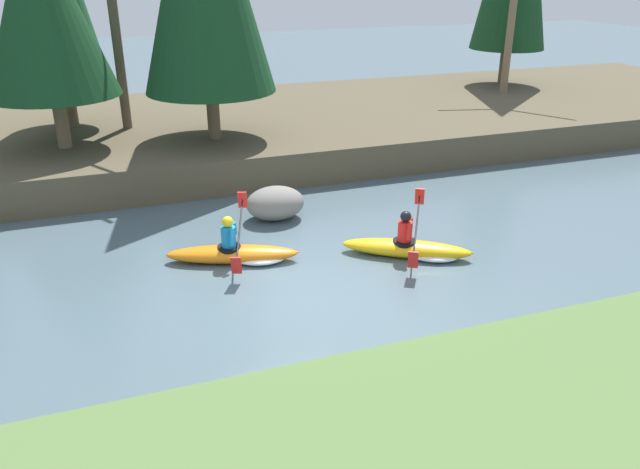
# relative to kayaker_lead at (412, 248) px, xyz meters

# --- Properties ---
(ground_plane) EXTENTS (90.00, 90.00, 0.00)m
(ground_plane) POSITION_rel_kayaker_lead_xyz_m (-2.91, -0.71, -0.20)
(ground_plane) COLOR #4C606B
(riverbank_far) EXTENTS (44.00, 9.94, 0.97)m
(riverbank_far) POSITION_rel_kayaker_lead_xyz_m (-2.91, 9.80, 0.29)
(riverbank_far) COLOR brown
(riverbank_far) RESTS_ON ground
(conifer_tree_mid_left) EXTENTS (3.39, 3.39, 6.09)m
(conifer_tree_mid_left) POSITION_rel_kayaker_lead_xyz_m (-6.79, 7.63, 4.52)
(conifer_tree_mid_left) COLOR #7A664C
(conifer_tree_mid_left) RESTS_ON riverbank_far
(bare_tree_mid_upstream) EXTENTS (3.56, 3.52, 6.46)m
(bare_tree_mid_upstream) POSITION_rel_kayaker_lead_xyz_m (-5.00, 9.34, 3.82)
(bare_tree_mid_upstream) COLOR brown
(bare_tree_mid_upstream) RESTS_ON riverbank_far
(bare_tree_mid_downstream) EXTENTS (3.50, 3.45, 6.34)m
(bare_tree_mid_downstream) POSITION_rel_kayaker_lead_xyz_m (9.14, 10.17, 3.76)
(bare_tree_mid_downstream) COLOR #7A664C
(bare_tree_mid_downstream) RESTS_ON riverbank_far
(kayaker_lead) EXTENTS (2.63, 1.97, 1.20)m
(kayaker_lead) POSITION_rel_kayaker_lead_xyz_m (0.00, 0.00, 0.00)
(kayaker_lead) COLOR yellow
(kayaker_lead) RESTS_ON ground
(kayaker_middle) EXTENTS (2.76, 2.02, 1.20)m
(kayaker_middle) POSITION_rel_kayaker_lead_xyz_m (-3.49, 0.99, 0.00)
(kayaker_middle) COLOR orange
(kayaker_middle) RESTS_ON ground
(boulder_midstream) EXTENTS (1.40, 1.10, 0.79)m
(boulder_midstream) POSITION_rel_kayaker_lead_xyz_m (-2.12, 2.97, 0.20)
(boulder_midstream) COLOR gray
(boulder_midstream) RESTS_ON ground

